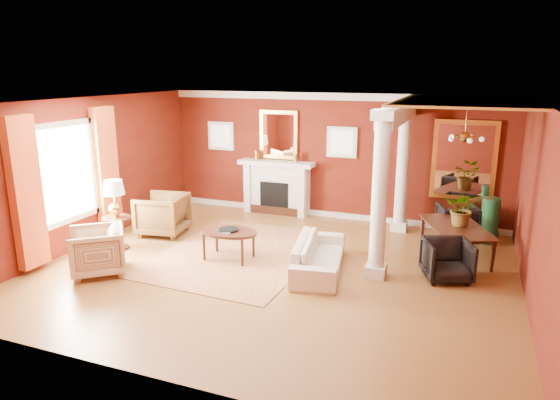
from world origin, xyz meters
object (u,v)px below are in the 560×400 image
at_px(sofa, 319,250).
at_px(coffee_table, 229,233).
at_px(dining_table, 457,232).
at_px(armchair_leopard, 162,212).
at_px(side_table, 115,204).
at_px(armchair_stripe, 97,249).

height_order(sofa, coffee_table, sofa).
bearing_deg(dining_table, armchair_leopard, 76.36).
bearing_deg(coffee_table, side_table, -172.90).
relative_size(armchair_stripe, coffee_table, 0.81).
bearing_deg(sofa, armchair_leopard, 68.62).
bearing_deg(side_table, armchair_leopard, 74.38).
height_order(sofa, armchair_stripe, armchair_stripe).
distance_m(armchair_stripe, side_table, 1.31).
distance_m(armchair_leopard, coffee_table, 2.13).
height_order(sofa, dining_table, dining_table).
height_order(armchair_stripe, dining_table, dining_table).
bearing_deg(armchair_leopard, dining_table, 89.56).
bearing_deg(sofa, side_table, 84.89).
relative_size(sofa, armchair_leopard, 2.03).
xyz_separation_m(side_table, dining_table, (6.19, 1.95, -0.43)).
xyz_separation_m(sofa, side_table, (-3.99, -0.35, 0.52)).
height_order(armchair_leopard, coffee_table, armchair_leopard).
bearing_deg(coffee_table, armchair_leopard, 157.96).
distance_m(armchair_leopard, side_table, 1.20).
bearing_deg(armchair_stripe, dining_table, 78.33).
bearing_deg(side_table, dining_table, 17.50).
height_order(armchair_stripe, side_table, side_table).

